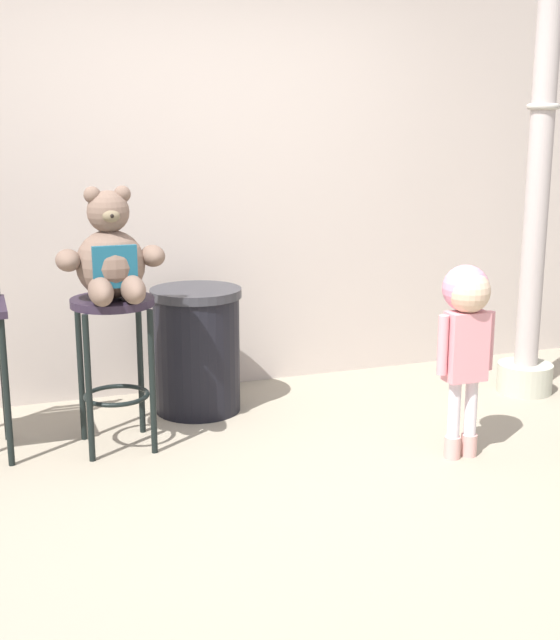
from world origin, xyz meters
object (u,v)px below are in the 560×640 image
at_px(child_walking, 466,320).
at_px(trash_bin, 197,350).
at_px(teddy_bear, 111,259).
at_px(lamppost, 537,199).
at_px(bar_stool_with_teddy, 114,340).

xyz_separation_m(child_walking, trash_bin, (-1.06, 1.14, -0.34)).
bearing_deg(teddy_bear, trash_bin, 39.20).
relative_size(child_walking, trash_bin, 1.35).
bearing_deg(child_walking, trash_bin, 60.82).
bearing_deg(child_walking, teddy_bear, 84.05).
bearing_deg(lamppost, bar_stool_with_teddy, -178.98).
distance_m(teddy_bear, child_walking, 1.77).
bearing_deg(teddy_bear, bar_stool_with_teddy, 90.00).
bearing_deg(bar_stool_with_teddy, teddy_bear, -90.00).
bearing_deg(lamppost, teddy_bear, -178.35).
relative_size(teddy_bear, lamppost, 0.19).
bearing_deg(lamppost, child_walking, -140.64).
height_order(teddy_bear, lamppost, lamppost).
height_order(bar_stool_with_teddy, lamppost, lamppost).
height_order(teddy_bear, child_walking, teddy_bear).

